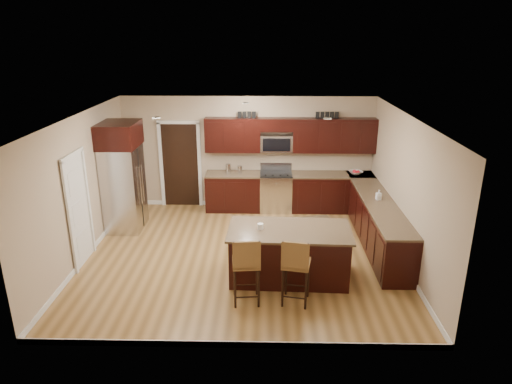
{
  "coord_description": "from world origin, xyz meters",
  "views": [
    {
      "loc": [
        0.43,
        -7.94,
        4.1
      ],
      "look_at": [
        0.25,
        0.4,
        1.17
      ],
      "focal_mm": 32.0,
      "sensor_mm": 36.0,
      "label": 1
    }
  ],
  "objects_px": {
    "range": "(276,191)",
    "refrigerator": "(123,176)",
    "island": "(289,255)",
    "stool_left": "(246,263)",
    "stool_mid": "(296,264)"
  },
  "relations": [
    {
      "from": "island",
      "to": "refrigerator",
      "type": "distance_m",
      "value": 4.12
    },
    {
      "from": "refrigerator",
      "to": "island",
      "type": "bearing_deg",
      "value": -31.08
    },
    {
      "from": "island",
      "to": "refrigerator",
      "type": "height_order",
      "value": "refrigerator"
    },
    {
      "from": "stool_left",
      "to": "stool_mid",
      "type": "relative_size",
      "value": 1.01
    },
    {
      "from": "range",
      "to": "stool_left",
      "type": "bearing_deg",
      "value": -97.48
    },
    {
      "from": "stool_left",
      "to": "range",
      "type": "bearing_deg",
      "value": 77.03
    },
    {
      "from": "stool_mid",
      "to": "refrigerator",
      "type": "relative_size",
      "value": 0.48
    },
    {
      "from": "refrigerator",
      "to": "stool_left",
      "type": "bearing_deg",
      "value": -46.76
    },
    {
      "from": "island",
      "to": "stool_left",
      "type": "bearing_deg",
      "value": -127.62
    },
    {
      "from": "stool_left",
      "to": "refrigerator",
      "type": "distance_m",
      "value": 4.06
    },
    {
      "from": "range",
      "to": "refrigerator",
      "type": "relative_size",
      "value": 0.47
    },
    {
      "from": "range",
      "to": "stool_mid",
      "type": "distance_m",
      "value": 4.11
    },
    {
      "from": "range",
      "to": "island",
      "type": "distance_m",
      "value": 3.26
    },
    {
      "from": "range",
      "to": "stool_left",
      "type": "height_order",
      "value": "stool_left"
    },
    {
      "from": "range",
      "to": "island",
      "type": "xyz_separation_m",
      "value": [
        0.17,
        -3.25,
        -0.04
      ]
    }
  ]
}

